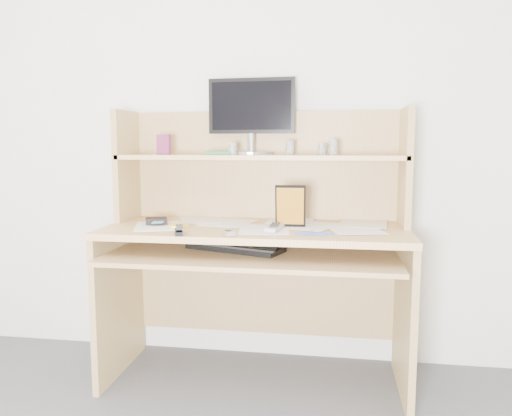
# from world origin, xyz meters

# --- Properties ---
(back_wall) EXTENTS (3.60, 0.04, 2.50)m
(back_wall) POSITION_xyz_m (0.00, 1.80, 1.25)
(back_wall) COLOR silver
(back_wall) RESTS_ON floor
(desk) EXTENTS (1.40, 0.70, 1.30)m
(desk) POSITION_xyz_m (0.00, 1.56, 0.69)
(desk) COLOR tan
(desk) RESTS_ON floor
(paper_clutter) EXTENTS (1.32, 0.54, 0.01)m
(paper_clutter) POSITION_xyz_m (0.00, 1.48, 0.75)
(paper_clutter) COLOR white
(paper_clutter) RESTS_ON desk
(keyboard) EXTENTS (0.47, 0.30, 0.03)m
(keyboard) POSITION_xyz_m (-0.08, 1.42, 0.66)
(keyboard) COLOR black
(keyboard) RESTS_ON desk
(tv_remote) EXTENTS (0.07, 0.18, 0.02)m
(tv_remote) POSITION_xyz_m (0.10, 1.38, 0.76)
(tv_remote) COLOR #A7A6A1
(tv_remote) RESTS_ON paper_clutter
(flip_phone) EXTENTS (0.07, 0.09, 0.02)m
(flip_phone) POSITION_xyz_m (-0.08, 1.24, 0.77)
(flip_phone) COLOR #ABABAD
(flip_phone) RESTS_ON paper_clutter
(stapler) EXTENTS (0.07, 0.12, 0.04)m
(stapler) POSITION_xyz_m (-0.29, 1.23, 0.77)
(stapler) COLOR black
(stapler) RESTS_ON paper_clutter
(wallet) EXTENTS (0.12, 0.11, 0.03)m
(wallet) POSITION_xyz_m (-0.48, 1.48, 0.77)
(wallet) COLOR black
(wallet) RESTS_ON paper_clutter
(sticky_note_pad) EXTENTS (0.11, 0.11, 0.01)m
(sticky_note_pad) POSITION_xyz_m (-0.35, 1.43, 0.76)
(sticky_note_pad) COLOR yellow
(sticky_note_pad) RESTS_ON desk
(digital_camera) EXTENTS (0.08, 0.06, 0.05)m
(digital_camera) POSITION_xyz_m (0.17, 1.57, 0.78)
(digital_camera) COLOR #A9A9AB
(digital_camera) RESTS_ON paper_clutter
(game_case) EXTENTS (0.14, 0.02, 0.19)m
(game_case) POSITION_xyz_m (0.16, 1.46, 0.85)
(game_case) COLOR black
(game_case) RESTS_ON paper_clutter
(blue_pen) EXTENTS (0.16, 0.02, 0.01)m
(blue_pen) POSITION_xyz_m (0.28, 1.28, 0.76)
(blue_pen) COLOR blue
(blue_pen) RESTS_ON paper_clutter
(card_box) EXTENTS (0.08, 0.04, 0.10)m
(card_box) POSITION_xyz_m (-0.48, 1.60, 1.13)
(card_box) COLOR maroon
(card_box) RESTS_ON desk
(shelf_book) EXTENTS (0.15, 0.19, 0.02)m
(shelf_book) POSITION_xyz_m (-0.21, 1.64, 1.09)
(shelf_book) COLOR #327E4D
(shelf_book) RESTS_ON desk
(chip_stack_a) EXTENTS (0.05, 0.05, 0.06)m
(chip_stack_a) POSITION_xyz_m (-0.13, 1.59, 1.11)
(chip_stack_a) COLOR black
(chip_stack_a) RESTS_ON desk
(chip_stack_b) EXTENTS (0.05, 0.05, 0.07)m
(chip_stack_b) POSITION_xyz_m (0.14, 1.65, 1.12)
(chip_stack_b) COLOR silver
(chip_stack_b) RESTS_ON desk
(chip_stack_c) EXTENTS (0.05, 0.05, 0.05)m
(chip_stack_c) POSITION_xyz_m (0.30, 1.67, 1.11)
(chip_stack_c) COLOR black
(chip_stack_c) RESTS_ON desk
(chip_stack_d) EXTENTS (0.05, 0.05, 0.07)m
(chip_stack_d) POSITION_xyz_m (0.35, 1.62, 1.12)
(chip_stack_d) COLOR white
(chip_stack_d) RESTS_ON desk
(monitor) EXTENTS (0.44, 0.22, 0.38)m
(monitor) POSITION_xyz_m (-0.06, 1.71, 1.28)
(monitor) COLOR #9A999E
(monitor) RESTS_ON desk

